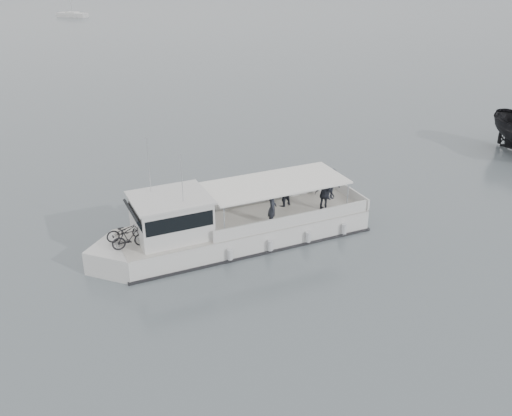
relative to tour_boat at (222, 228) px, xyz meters
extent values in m
plane|color=#535E62|center=(-4.28, 2.58, -0.88)|extent=(1400.00, 1400.00, 0.00)
cube|color=silver|center=(1.08, 0.31, -0.46)|extent=(11.63, 5.97, 1.22)
cube|color=silver|center=(-4.32, -1.24, -0.46)|extent=(2.93, 2.93, 1.22)
cube|color=beige|center=(1.08, 0.31, 0.15)|extent=(11.63, 5.97, 0.06)
cube|color=black|center=(1.08, 0.31, -0.84)|extent=(11.84, 6.13, 0.17)
cube|color=silver|center=(2.30, 2.16, 0.43)|extent=(7.23, 2.15, 0.56)
cube|color=silver|center=(3.09, -0.62, 0.43)|extent=(7.23, 2.15, 0.56)
cube|color=silver|center=(6.43, 1.84, 0.43)|extent=(0.91, 2.91, 0.56)
cube|color=silver|center=(-2.16, -0.62, 0.99)|extent=(3.58, 3.25, 1.69)
cube|color=black|center=(-3.56, -1.02, 1.13)|extent=(1.15, 2.39, 1.08)
cube|color=black|center=(-2.16, -0.62, 1.27)|extent=(3.41, 3.24, 0.66)
cube|color=silver|center=(-2.16, -0.62, 1.88)|extent=(3.81, 3.49, 0.09)
cube|color=white|center=(2.52, 0.72, 1.69)|extent=(6.89, 4.45, 0.07)
cylinder|color=silver|center=(0.00, -1.37, 0.92)|extent=(0.07, 0.07, 1.54)
cylinder|color=silver|center=(-0.72, 1.15, 0.92)|extent=(0.07, 0.07, 1.54)
cylinder|color=silver|center=(5.76, 0.28, 0.92)|extent=(0.07, 0.07, 1.54)
cylinder|color=silver|center=(5.04, 2.80, 0.92)|extent=(0.07, 0.07, 1.54)
cylinder|color=silver|center=(-2.93, 0.04, 3.10)|extent=(0.03, 0.03, 2.43)
cylinder|color=silver|center=(-1.62, -1.15, 2.91)|extent=(0.03, 0.03, 2.06)
cylinder|color=silver|center=(0.18, -1.66, -0.42)|extent=(0.28, 0.28, 0.47)
cylinder|color=silver|center=(1.98, -1.15, -0.42)|extent=(0.28, 0.28, 0.47)
cylinder|color=silver|center=(3.78, -0.63, -0.42)|extent=(0.28, 0.28, 0.47)
cylinder|color=silver|center=(5.58, -0.12, -0.42)|extent=(0.28, 0.28, 0.47)
imported|color=black|center=(-4.07, -0.78, 0.57)|extent=(1.70, 0.98, 0.84)
imported|color=black|center=(-3.86, -1.50, 0.59)|extent=(1.54, 0.81, 0.89)
imported|color=#262A33|center=(2.21, -0.25, 0.93)|extent=(0.48, 0.63, 1.57)
imported|color=#262A33|center=(3.06, 1.55, 0.93)|extent=(0.96, 0.89, 1.57)
imported|color=#262A33|center=(4.83, 0.80, 0.93)|extent=(0.97, 0.86, 1.57)
imported|color=#262A33|center=(5.48, 1.95, 0.93)|extent=(1.17, 0.97, 1.57)
cube|color=silver|center=(-18.29, 87.57, -0.58)|extent=(5.67, 4.16, 0.75)
cube|color=silver|center=(-18.29, 87.57, -0.26)|extent=(2.42, 2.27, 0.45)
camera|label=1|loc=(-1.83, -22.33, 11.50)|focal=40.00mm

